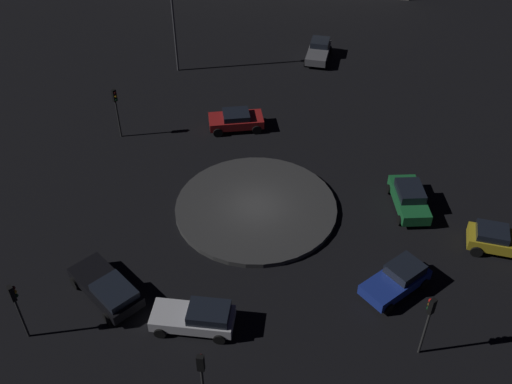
{
  "coord_description": "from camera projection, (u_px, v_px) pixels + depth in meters",
  "views": [
    {
      "loc": [
        26.28,
        8.46,
        24.39
      ],
      "look_at": [
        0.0,
        0.0,
        1.4
      ],
      "focal_mm": 41.11,
      "sensor_mm": 36.0,
      "label": 1
    }
  ],
  "objects": [
    {
      "name": "car_blue",
      "position": [
        397.0,
        279.0,
        31.35
      ],
      "size": [
        4.2,
        3.64,
        1.46
      ],
      "rotation": [
        0.0,
        0.0,
        -0.6
      ],
      "color": "#1E38A5",
      "rests_on": "ground_plane"
    },
    {
      "name": "car_black",
      "position": [
        107.0,
        288.0,
        30.87
      ],
      "size": [
        3.87,
        4.93,
        1.35
      ],
      "rotation": [
        0.0,
        0.0,
        4.21
      ],
      "color": "black",
      "rests_on": "ground_plane"
    },
    {
      "name": "traffic_light_northeast",
      "position": [
        429.0,
        316.0,
        26.91
      ],
      "size": [
        0.37,
        0.39,
        3.92
      ],
      "rotation": [
        0.0,
        0.0,
        -2.19
      ],
      "color": "#2D2D2D",
      "rests_on": "ground_plane"
    },
    {
      "name": "traffic_light_east",
      "position": [
        202.0,
        374.0,
        24.19
      ],
      "size": [
        0.37,
        0.33,
        4.4
      ],
      "rotation": [
        0.0,
        0.0,
        -2.99
      ],
      "color": "#2D2D2D",
      "rests_on": "ground_plane"
    },
    {
      "name": "roundabout_island",
      "position": [
        256.0,
        207.0,
        36.73
      ],
      "size": [
        10.13,
        10.13,
        0.31
      ],
      "primitive_type": "cylinder",
      "color": "#383838",
      "rests_on": "ground_plane"
    },
    {
      "name": "traffic_light_southeast",
      "position": [
        16.0,
        301.0,
        27.73
      ],
      "size": [
        0.4,
        0.37,
        3.71
      ],
      "rotation": [
        0.0,
        0.0,
        2.58
      ],
      "color": "#2D2D2D",
      "rests_on": "ground_plane"
    },
    {
      "name": "streetlamp_southwest",
      "position": [
        172.0,
        7.0,
        47.22
      ],
      "size": [
        0.47,
        0.47,
        9.2
      ],
      "color": "#4C4C51",
      "rests_on": "ground_plane"
    },
    {
      "name": "car_yellow",
      "position": [
        501.0,
        240.0,
        33.59
      ],
      "size": [
        2.12,
        4.06,
        1.47
      ],
      "rotation": [
        0.0,
        0.0,
        1.62
      ],
      "color": "gold",
      "rests_on": "ground_plane"
    },
    {
      "name": "car_grey",
      "position": [
        319.0,
        51.0,
        52.06
      ],
      "size": [
        4.35,
        2.34,
        1.45
      ],
      "rotation": [
        0.0,
        0.0,
        6.38
      ],
      "color": "slate",
      "rests_on": "ground_plane"
    },
    {
      "name": "car_red",
      "position": [
        236.0,
        120.0,
        43.39
      ],
      "size": [
        3.43,
        4.4,
        1.38
      ],
      "rotation": [
        0.0,
        0.0,
        2.01
      ],
      "color": "red",
      "rests_on": "ground_plane"
    },
    {
      "name": "car_white",
      "position": [
        197.0,
        317.0,
        29.4
      ],
      "size": [
        2.58,
        4.42,
        1.45
      ],
      "rotation": [
        0.0,
        0.0,
        4.9
      ],
      "color": "white",
      "rests_on": "ground_plane"
    },
    {
      "name": "traffic_light_south",
      "position": [
        116.0,
        104.0,
        41.25
      ],
      "size": [
        0.36,
        0.39,
        3.89
      ],
      "rotation": [
        0.0,
        0.0,
        1.2
      ],
      "color": "#2D2D2D",
      "rests_on": "ground_plane"
    },
    {
      "name": "car_green",
      "position": [
        409.0,
        198.0,
        36.45
      ],
      "size": [
        4.5,
        3.09,
        1.55
      ],
      "rotation": [
        0.0,
        0.0,
        0.36
      ],
      "color": "#1E7238",
      "rests_on": "ground_plane"
    },
    {
      "name": "ground_plane",
      "position": [
        256.0,
        209.0,
        36.83
      ],
      "size": [
        114.44,
        114.44,
        0.0
      ],
      "primitive_type": "plane",
      "color": "black"
    }
  ]
}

